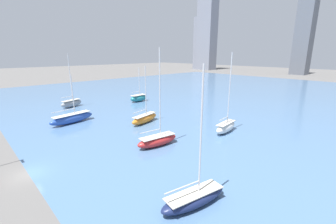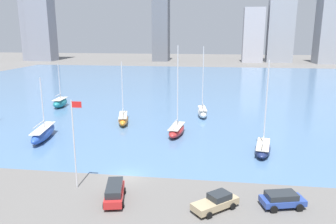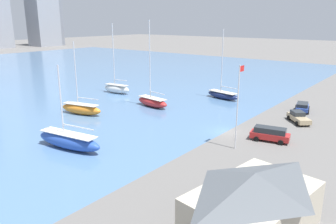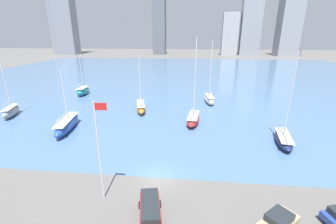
{
  "view_description": "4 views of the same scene",
  "coord_description": "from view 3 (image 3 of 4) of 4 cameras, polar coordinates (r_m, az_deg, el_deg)",
  "views": [
    {
      "loc": [
        30.64,
        -4.57,
        14.83
      ],
      "look_at": [
        5.16,
        19.4,
        5.65
      ],
      "focal_mm": 24.0,
      "sensor_mm": 36.0,
      "label": 1
    },
    {
      "loc": [
        10.44,
        -37.57,
        17.71
      ],
      "look_at": [
        3.43,
        12.83,
        5.41
      ],
      "focal_mm": 35.0,
      "sensor_mm": 36.0,
      "label": 2
    },
    {
      "loc": [
        -40.46,
        -21.17,
        15.55
      ],
      "look_at": [
        -2.98,
        8.38,
        2.18
      ],
      "focal_mm": 35.0,
      "sensor_mm": 36.0,
      "label": 3
    },
    {
      "loc": [
        3.53,
        -22.45,
        16.13
      ],
      "look_at": [
        0.32,
        9.24,
        5.12
      ],
      "focal_mm": 24.0,
      "sensor_mm": 36.0,
      "label": 4
    }
  ],
  "objects": [
    {
      "name": "parked_wagon_blue",
      "position": [
        62.29,
        22.35,
        0.85
      ],
      "size": [
        4.81,
        3.18,
        1.62
      ],
      "rotation": [
        0.0,
        0.0,
        -1.32
      ],
      "color": "#284293",
      "rests_on": "ground_plane"
    },
    {
      "name": "sailboat_red",
      "position": [
        61.13,
        -2.74,
        1.87
      ],
      "size": [
        3.09,
        7.63,
        15.71
      ],
      "rotation": [
        0.0,
        0.0,
        -0.12
      ],
      "color": "#B72828",
      "rests_on": "harbor_water"
    },
    {
      "name": "boat_shed",
      "position": [
        26.13,
        14.63,
        -15.03
      ],
      "size": [
        10.98,
        7.7,
        4.87
      ],
      "rotation": [
        0.0,
        0.0,
        -0.14
      ],
      "color": "#B2A893",
      "rests_on": "ground_plane"
    },
    {
      "name": "ground_plane",
      "position": [
        48.24,
        10.08,
        -3.41
      ],
      "size": [
        500.0,
        500.0,
        0.0
      ],
      "primitive_type": "plane",
      "color": "#605E5B"
    },
    {
      "name": "sailboat_white",
      "position": [
        73.43,
        -8.93,
        4.12
      ],
      "size": [
        2.71,
        6.96,
        15.04
      ],
      "rotation": [
        0.0,
        0.0,
        0.12
      ],
      "color": "white",
      "rests_on": "harbor_water"
    },
    {
      "name": "flag_pole",
      "position": [
        40.62,
        12.06,
        1.33
      ],
      "size": [
        1.24,
        0.14,
        10.53
      ],
      "color": "silver",
      "rests_on": "ground_plane"
    },
    {
      "name": "sailboat_orange",
      "position": [
        57.96,
        -14.91,
        0.6
      ],
      "size": [
        3.73,
        8.23,
        12.29
      ],
      "rotation": [
        0.0,
        0.0,
        0.24
      ],
      "color": "orange",
      "rests_on": "harbor_water"
    },
    {
      "name": "parked_suv_red",
      "position": [
        45.71,
        17.34,
        -3.62
      ],
      "size": [
        2.91,
        5.31,
        1.89
      ],
      "rotation": [
        0.0,
        0.0,
        0.21
      ],
      "color": "#B22323",
      "rests_on": "ground_plane"
    },
    {
      "name": "sailboat_blue",
      "position": [
        42.9,
        -16.91,
        -4.77
      ],
      "size": [
        3.78,
        10.14,
        10.47
      ],
      "rotation": [
        0.0,
        0.0,
        0.17
      ],
      "color": "#284CA8",
      "rests_on": "harbor_water"
    },
    {
      "name": "sailboat_navy",
      "position": [
        68.38,
        9.52,
        3.03
      ],
      "size": [
        3.59,
        7.99,
        13.98
      ],
      "rotation": [
        0.0,
        0.0,
        -0.18
      ],
      "color": "#19234C",
      "rests_on": "harbor_water"
    },
    {
      "name": "parked_pickup_tan",
      "position": [
        55.57,
        21.77,
        -0.83
      ],
      "size": [
        5.05,
        4.74,
        1.72
      ],
      "rotation": [
        0.0,
        0.0,
        -0.85
      ],
      "color": "tan",
      "rests_on": "ground_plane"
    }
  ]
}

